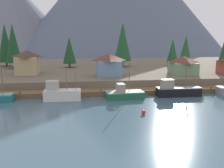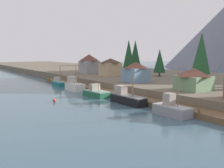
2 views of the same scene
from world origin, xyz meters
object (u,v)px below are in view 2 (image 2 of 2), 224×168
object	(u,v)px
conifer_centre	(135,54)
house_blue	(136,72)
fishing_boat_teal	(59,83)
house_green	(194,79)
fishing_boat_white	(74,86)
conifer_mid_right	(201,53)
fishing_boat_grey	(172,109)
fishing_boat_black	(127,98)
house_grey	(89,64)
house_tan	(111,67)
channel_buoy	(54,100)
conifer_back_left	(129,54)
conifer_back_right	(160,61)
fishing_boat_green	(96,93)

from	to	relation	value
conifer_centre	house_blue	bearing A→B (deg)	-39.09
fishing_boat_teal	house_green	distance (m)	44.29
fishing_boat_white	conifer_mid_right	bearing A→B (deg)	62.14
house_green	conifer_mid_right	bearing A→B (deg)	123.45
fishing_boat_teal	fishing_boat_white	size ratio (longest dim) A/B	0.90
fishing_boat_grey	fishing_boat_black	bearing A→B (deg)	179.70
house_green	house_grey	bearing A→B (deg)	174.79
house_tan	channel_buoy	xyz separation A→B (m)	(22.90, -29.66, -5.25)
fishing_boat_black	house_green	size ratio (longest dim) A/B	1.42
channel_buoy	house_green	bearing A→B (deg)	56.12
fishing_boat_grey	house_green	xyz separation A→B (m)	(-5.87, 12.80, 3.79)
house_grey	house_blue	xyz separation A→B (m)	(34.58, -4.93, -0.98)
fishing_boat_teal	conifer_back_left	world-z (taller)	conifer_back_left
house_blue	conifer_back_left	distance (m)	32.22
fishing_boat_teal	house_green	bearing A→B (deg)	17.93
house_blue	channel_buoy	distance (m)	24.96
house_green	conifer_back_right	bearing A→B (deg)	147.28
house_blue	conifer_mid_right	bearing A→B (deg)	70.44
fishing_boat_green	house_tan	world-z (taller)	house_tan
house_blue	channel_buoy	world-z (taller)	house_blue
fishing_boat_grey	conifer_mid_right	distance (m)	37.59
fishing_boat_green	house_tan	bearing A→B (deg)	135.23
house_grey	fishing_boat_teal	bearing A→B (deg)	-57.03
conifer_back_right	fishing_boat_teal	bearing A→B (deg)	-112.98
house_tan	conifer_back_left	distance (m)	14.72
conifer_mid_right	channel_buoy	bearing A→B (deg)	-95.26
house_green	conifer_back_right	world-z (taller)	conifer_back_right
fishing_boat_green	house_green	size ratio (longest dim) A/B	1.19
fishing_boat_white	fishing_boat_green	size ratio (longest dim) A/B	0.93
conifer_centre	fishing_boat_teal	bearing A→B (deg)	-79.45
fishing_boat_grey	conifer_back_left	size ratio (longest dim) A/B	0.62
fishing_boat_white	house_green	distance (m)	32.87
house_tan	conifer_mid_right	distance (m)	30.40
house_grey	conifer_back_right	xyz separation A→B (m)	(24.65, 13.73, 1.44)
fishing_boat_teal	conifer_mid_right	distance (m)	44.34
fishing_boat_teal	fishing_boat_grey	world-z (taller)	fishing_boat_grey
fishing_boat_green	fishing_boat_grey	size ratio (longest dim) A/B	0.94
fishing_boat_teal	house_green	xyz separation A→B (m)	(42.25, 12.66, 3.96)
conifer_back_left	conifer_back_right	bearing A→B (deg)	2.23
conifer_back_right	conifer_centre	size ratio (longest dim) A/B	0.69
fishing_boat_green	conifer_back_left	bearing A→B (deg)	127.51
house_grey	conifer_back_right	distance (m)	28.25
house_tan	house_green	xyz separation A→B (m)	(39.24, -5.31, -0.70)
fishing_boat_black	house_tan	xyz separation A→B (m)	(-32.88, 18.04, 4.42)
house_green	conifer_back_left	size ratio (longest dim) A/B	0.49
house_blue	conifer_back_right	world-z (taller)	conifer_back_right
house_blue	fishing_boat_teal	bearing A→B (deg)	-151.45
fishing_boat_black	conifer_mid_right	world-z (taller)	conifer_mid_right
house_blue	conifer_back_right	bearing A→B (deg)	118.03
house_grey	house_tan	bearing A→B (deg)	1.69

